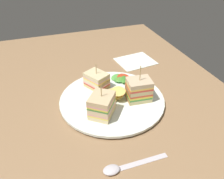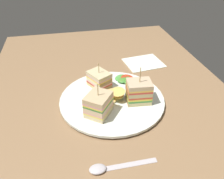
% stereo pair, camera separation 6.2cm
% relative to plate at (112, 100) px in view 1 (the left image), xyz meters
% --- Properties ---
extents(ground_plane, '(1.15, 0.74, 0.02)m').
position_rel_plate_xyz_m(ground_plane, '(0.00, 0.00, -0.02)').
color(ground_plane, '#936E4B').
extents(plate, '(0.29, 0.29, 0.01)m').
position_rel_plate_xyz_m(plate, '(0.00, 0.00, 0.00)').
color(plate, white).
rests_on(plate, ground_plane).
extents(sandwich_wedge_0, '(0.06, 0.07, 0.11)m').
position_rel_plate_xyz_m(sandwich_wedge_0, '(0.03, 0.07, 0.04)').
color(sandwich_wedge_0, beige).
rests_on(sandwich_wedge_0, plate).
extents(sandwich_wedge_1, '(0.08, 0.07, 0.08)m').
position_rel_plate_xyz_m(sandwich_wedge_1, '(-0.07, -0.02, 0.03)').
color(sandwich_wedge_1, '#E1BD7B').
rests_on(sandwich_wedge_1, plate).
extents(sandwich_wedge_2, '(0.08, 0.08, 0.09)m').
position_rel_plate_xyz_m(sandwich_wedge_2, '(0.06, -0.05, 0.03)').
color(sandwich_wedge_2, beige).
rests_on(sandwich_wedge_2, plate).
extents(chip_pile, '(0.06, 0.08, 0.04)m').
position_rel_plate_xyz_m(chip_pile, '(0.01, 0.01, 0.02)').
color(chip_pile, '#E5C56A').
rests_on(chip_pile, plate).
extents(salad_garnish, '(0.07, 0.06, 0.01)m').
position_rel_plate_xyz_m(salad_garnish, '(-0.08, 0.06, 0.01)').
color(salad_garnish, '#42872F').
rests_on(salad_garnish, plate).
extents(spoon, '(0.03, 0.14, 0.01)m').
position_rel_plate_xyz_m(spoon, '(0.22, -0.06, -0.00)').
color(spoon, silver).
rests_on(spoon, ground_plane).
extents(napkin, '(0.13, 0.15, 0.01)m').
position_rel_plate_xyz_m(napkin, '(-0.20, 0.16, -0.01)').
color(napkin, white).
rests_on(napkin, ground_plane).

